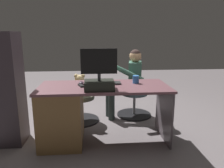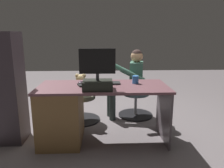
# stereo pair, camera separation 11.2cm
# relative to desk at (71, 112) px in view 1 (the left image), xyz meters

# --- Properties ---
(ground_plane) EXTENTS (10.00, 10.00, 0.00)m
(ground_plane) POSITION_rel_desk_xyz_m (-0.42, -0.39, -0.39)
(ground_plane) COLOR slate
(desk) EXTENTS (1.59, 0.70, 0.72)m
(desk) POSITION_rel_desk_xyz_m (0.00, 0.00, 0.00)
(desk) COLOR brown
(desk) RESTS_ON ground_plane
(monitor) EXTENTS (0.40, 0.25, 0.46)m
(monitor) POSITION_rel_desk_xyz_m (-0.35, 0.19, 0.46)
(monitor) COLOR black
(monitor) RESTS_ON desk
(keyboard) EXTENTS (0.42, 0.14, 0.02)m
(keyboard) POSITION_rel_desk_xyz_m (-0.42, -0.10, 0.34)
(keyboard) COLOR black
(keyboard) RESTS_ON desk
(computer_mouse) EXTENTS (0.06, 0.10, 0.04)m
(computer_mouse) POSITION_rel_desk_xyz_m (-0.13, -0.10, 0.35)
(computer_mouse) COLOR #2E202C
(computer_mouse) RESTS_ON desk
(cup) EXTENTS (0.08, 0.08, 0.10)m
(cup) POSITION_rel_desk_xyz_m (-0.83, -0.11, 0.38)
(cup) COLOR #3372BF
(cup) RESTS_ON desk
(tv_remote) EXTENTS (0.09, 0.16, 0.02)m
(tv_remote) POSITION_rel_desk_xyz_m (-0.14, 0.00, 0.34)
(tv_remote) COLOR black
(tv_remote) RESTS_ON desk
(office_chair_teddy) EXTENTS (0.57, 0.57, 0.42)m
(office_chair_teddy) POSITION_rel_desk_xyz_m (-0.08, -0.66, -0.15)
(office_chair_teddy) COLOR black
(office_chair_teddy) RESTS_ON ground_plane
(teddy_bear) EXTENTS (0.23, 0.23, 0.33)m
(teddy_bear) POSITION_rel_desk_xyz_m (-0.08, -0.67, 0.18)
(teddy_bear) COLOR #DCBE81
(teddy_bear) RESTS_ON office_chair_teddy
(visitor_chair) EXTENTS (0.57, 0.57, 0.42)m
(visitor_chair) POSITION_rel_desk_xyz_m (-0.96, -0.83, -0.16)
(visitor_chair) COLOR black
(visitor_chair) RESTS_ON ground_plane
(person) EXTENTS (0.61, 0.54, 1.10)m
(person) POSITION_rel_desk_xyz_m (-0.86, -0.81, 0.25)
(person) COLOR #406C59
(person) RESTS_ON ground_plane
(equipment_rack) EXTENTS (0.44, 0.36, 1.37)m
(equipment_rack) POSITION_rel_desk_xyz_m (0.81, -0.05, 0.29)
(equipment_rack) COLOR #342B31
(equipment_rack) RESTS_ON ground_plane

